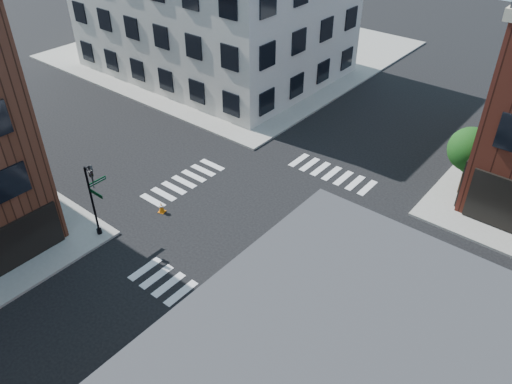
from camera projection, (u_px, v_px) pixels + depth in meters
name	position (u px, v px, depth m)	size (l,w,h in m)	color
ground	(268.00, 224.00, 29.17)	(120.00, 120.00, 0.00)	black
sidewalk_nw	(234.00, 49.00, 53.24)	(30.00, 30.00, 0.15)	gray
building_nw	(213.00, 11.00, 45.91)	(22.00, 16.00, 11.00)	beige
tree_near	(471.00, 152.00, 29.77)	(2.69, 2.69, 4.49)	black
tree_far	(502.00, 120.00, 33.73)	(2.43, 2.43, 4.07)	black
signal_pole	(93.00, 194.00, 26.76)	(1.29, 1.24, 4.60)	black
box_truck	(400.00, 338.00, 20.31)	(7.85, 3.28, 3.47)	white
traffic_cone	(161.00, 207.00, 29.94)	(0.48, 0.48, 0.71)	orange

